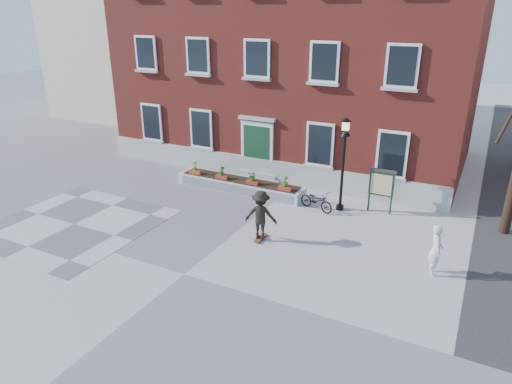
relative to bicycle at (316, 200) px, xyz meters
The scene contains 10 objects.
ground 7.00m from the bicycle, 106.14° to the right, with size 100.00×100.00×0.00m, color #9F9FA1.
checker_patch 9.79m from the bicycle, 144.28° to the right, with size 6.00×6.00×0.01m, color #5C5C5F.
distant_building 24.72m from the bicycle, 146.32° to the left, with size 10.00×12.00×13.00m, color beige.
bicycle is the anchor object (origin of this frame).
bystander 5.90m from the bicycle, 30.71° to the right, with size 0.62×0.41×1.70m, color silver.
brick_building 10.14m from the bicycle, 118.49° to the left, with size 18.40×10.85×12.60m.
planter_assembly 3.96m from the bicycle, behind, with size 6.20×1.12×1.15m.
lamp_post 2.34m from the bicycle, 29.66° to the left, with size 0.40×0.40×3.93m.
notice_board 2.72m from the bicycle, 21.98° to the left, with size 1.10×0.16×1.87m.
skateboarder 3.60m from the bicycle, 104.04° to the right, with size 1.30×0.93×1.89m.
Camera 1 is at (7.80, -10.05, 7.81)m, focal length 32.00 mm.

